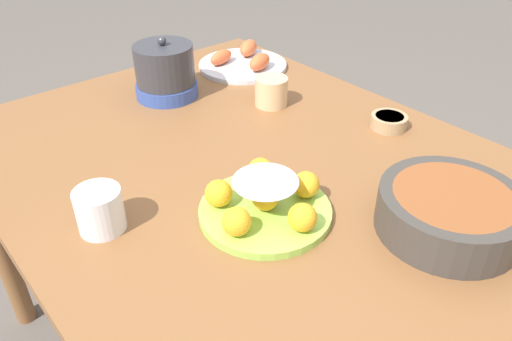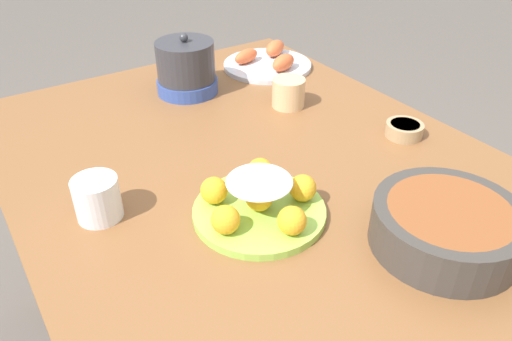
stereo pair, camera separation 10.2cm
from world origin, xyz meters
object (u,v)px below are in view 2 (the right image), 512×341
at_px(serving_bowl, 447,226).
at_px(dining_table, 253,193).
at_px(seafood_platter, 268,62).
at_px(cup_far, 288,93).
at_px(sauce_bowl, 404,129).
at_px(cup_near, 96,197).
at_px(cake_plate, 259,202).
at_px(warming_pot, 186,68).

bearing_deg(serving_bowl, dining_table, -162.31).
bearing_deg(dining_table, seafood_platter, 141.98).
relative_size(serving_bowl, cup_far, 2.97).
xyz_separation_m(dining_table, cup_far, (-0.19, 0.23, 0.13)).
height_order(dining_table, sauce_bowl, sauce_bowl).
xyz_separation_m(sauce_bowl, cup_near, (-0.11, -0.72, 0.02)).
height_order(serving_bowl, sauce_bowl, serving_bowl).
height_order(sauce_bowl, seafood_platter, seafood_platter).
distance_m(dining_table, cup_near, 0.37).
relative_size(dining_table, serving_bowl, 5.10).
height_order(cake_plate, serving_bowl, cake_plate).
height_order(cup_far, warming_pot, warming_pot).
relative_size(serving_bowl, seafood_platter, 0.94).
height_order(cup_near, warming_pot, warming_pot).
xyz_separation_m(sauce_bowl, warming_pot, (-0.52, -0.32, 0.05)).
xyz_separation_m(dining_table, warming_pot, (-0.41, 0.05, 0.16)).
distance_m(serving_bowl, cup_near, 0.64).
relative_size(cake_plate, cup_near, 2.96).
bearing_deg(seafood_platter, serving_bowl, -13.95).
bearing_deg(serving_bowl, cake_plate, -137.80).
bearing_deg(seafood_platter, dining_table, -38.02).
bearing_deg(cake_plate, seafood_platter, 144.07).
bearing_deg(warming_pot, cake_plate, -13.74).
distance_m(sauce_bowl, seafood_platter, 0.54).
bearing_deg(cup_far, cake_plate, -43.13).
xyz_separation_m(serving_bowl, cup_near, (-0.42, -0.48, -0.00)).
bearing_deg(seafood_platter, cup_near, -57.89).
distance_m(cake_plate, sauce_bowl, 0.47).
relative_size(seafood_platter, cup_far, 3.15).
distance_m(cup_far, warming_pot, 0.30).
distance_m(cup_near, warming_pot, 0.57).
xyz_separation_m(dining_table, cup_near, (-0.00, -0.35, 0.13)).
bearing_deg(dining_table, sauce_bowl, 74.52).
distance_m(dining_table, cake_plate, 0.22).
bearing_deg(cup_far, cup_near, -72.84).
height_order(cake_plate, sauce_bowl, cake_plate).
bearing_deg(dining_table, warming_pot, 173.46).
bearing_deg(sauce_bowl, seafood_platter, -177.25).
relative_size(dining_table, cup_far, 15.14).
bearing_deg(dining_table, cake_plate, -29.75).
bearing_deg(sauce_bowl, warming_pot, -148.01).
height_order(dining_table, serving_bowl, serving_bowl).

